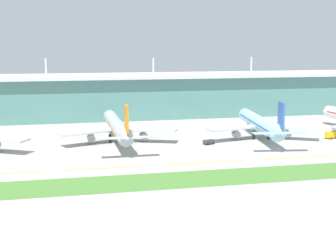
{
  "coord_description": "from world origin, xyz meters",
  "views": [
    {
      "loc": [
        -52.14,
        -167.19,
        39.88
      ],
      "look_at": [
        -7.63,
        27.69,
        7.0
      ],
      "focal_mm": 53.29,
      "sensor_mm": 36.0,
      "label": 1
    }
  ],
  "objects_px": {
    "airliner_near_middle": "(117,127)",
    "airliner_far_middle": "(261,124)",
    "pushback_tug": "(209,142)",
    "fuel_truck": "(332,133)"
  },
  "relations": [
    {
      "from": "pushback_tug",
      "to": "airliner_far_middle",
      "type": "bearing_deg",
      "value": 15.11
    },
    {
      "from": "airliner_near_middle",
      "to": "pushback_tug",
      "type": "distance_m",
      "value": 37.96
    },
    {
      "from": "airliner_near_middle",
      "to": "pushback_tug",
      "type": "xyz_separation_m",
      "value": [
        35.33,
        -12.82,
        -5.35
      ]
    },
    {
      "from": "airliner_far_middle",
      "to": "pushback_tug",
      "type": "xyz_separation_m",
      "value": [
        -25.14,
        -6.79,
        -5.35
      ]
    },
    {
      "from": "airliner_far_middle",
      "to": "pushback_tug",
      "type": "bearing_deg",
      "value": -164.89
    },
    {
      "from": "airliner_near_middle",
      "to": "airliner_far_middle",
      "type": "distance_m",
      "value": 60.78
    },
    {
      "from": "pushback_tug",
      "to": "fuel_truck",
      "type": "height_order",
      "value": "fuel_truck"
    },
    {
      "from": "airliner_far_middle",
      "to": "fuel_truck",
      "type": "bearing_deg",
      "value": -11.23
    },
    {
      "from": "airliner_near_middle",
      "to": "airliner_far_middle",
      "type": "bearing_deg",
      "value": -5.69
    },
    {
      "from": "airliner_near_middle",
      "to": "fuel_truck",
      "type": "xyz_separation_m",
      "value": [
        90.85,
        -12.06,
        -4.19
      ]
    }
  ]
}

